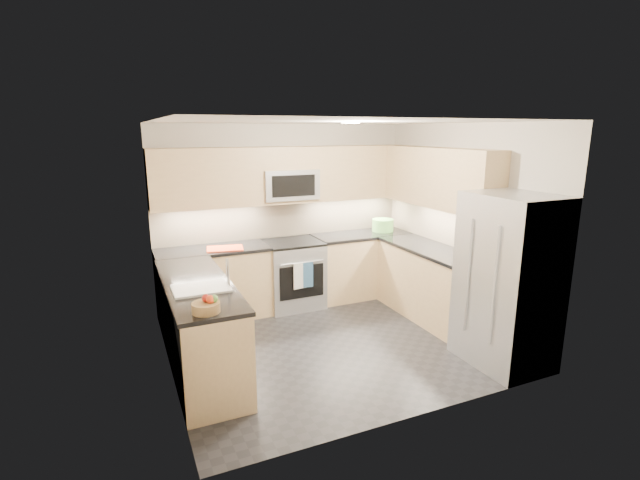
{
  "coord_description": "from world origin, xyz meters",
  "views": [
    {
      "loc": [
        -2.16,
        -4.5,
        2.41
      ],
      "look_at": [
        0.0,
        0.35,
        1.15
      ],
      "focal_mm": 26.0,
      "sensor_mm": 36.0,
      "label": 1
    }
  ],
  "objects": [
    {
      "name": "backsplash_right",
      "position": [
        1.8,
        0.45,
        1.2
      ],
      "size": [
        0.01,
        2.3,
        0.51
      ],
      "primitive_type": "cube",
      "color": "tan",
      "rests_on": "wall_right"
    },
    {
      "name": "range_cooktop",
      "position": [
        0.0,
        1.28,
        0.92
      ],
      "size": [
        0.76,
        0.65,
        0.03
      ],
      "primitive_type": "cube",
      "color": "black",
      "rests_on": "gas_range"
    },
    {
      "name": "oven_door_glass",
      "position": [
        0.0,
        0.95,
        0.45
      ],
      "size": [
        0.62,
        0.02,
        0.45
      ],
      "primitive_type": "cube",
      "color": "black",
      "rests_on": "gas_range"
    },
    {
      "name": "countertop_back_right",
      "position": [
        1.09,
        1.3,
        0.92
      ],
      "size": [
        1.42,
        0.63,
        0.04
      ],
      "primitive_type": "cube",
      "color": "black",
      "rests_on": "base_cab_back_right"
    },
    {
      "name": "backsplash_back",
      "position": [
        0.0,
        1.6,
        1.2
      ],
      "size": [
        3.6,
        0.01,
        0.51
      ],
      "primitive_type": "cube",
      "color": "tan",
      "rests_on": "wall_back"
    },
    {
      "name": "countertop_peninsula",
      "position": [
        -1.5,
        0.0,
        0.92
      ],
      "size": [
        0.63,
        2.0,
        0.04
      ],
      "primitive_type": "cube",
      "color": "black",
      "rests_on": "base_cab_peninsula"
    },
    {
      "name": "wall_left",
      "position": [
        -1.8,
        0.0,
        1.25
      ],
      "size": [
        0.02,
        3.2,
        2.5
      ],
      "primitive_type": "cube",
      "color": "#BDB3A5",
      "rests_on": "floor"
    },
    {
      "name": "cutting_board",
      "position": [
        -0.95,
        1.2,
        0.95
      ],
      "size": [
        0.5,
        0.39,
        0.01
      ],
      "primitive_type": "cube",
      "rotation": [
        0.0,
        0.0,
        -0.19
      ],
      "color": "red",
      "rests_on": "countertop_back_left"
    },
    {
      "name": "base_cab_right",
      "position": [
        1.5,
        0.15,
        0.45
      ],
      "size": [
        0.6,
        1.7,
        0.9
      ],
      "primitive_type": "cube",
      "color": "#D8B682",
      "rests_on": "floor"
    },
    {
      "name": "fruit_apple",
      "position": [
        -1.55,
        -0.81,
        1.05
      ],
      "size": [
        0.07,
        0.07,
        0.07
      ],
      "primitive_type": "sphere",
      "color": "red",
      "rests_on": "fruit_basket"
    },
    {
      "name": "floor",
      "position": [
        0.0,
        0.0,
        0.0
      ],
      "size": [
        3.6,
        3.2,
        0.0
      ],
      "primitive_type": "cube",
      "color": "black",
      "rests_on": "ground"
    },
    {
      "name": "countertop_right",
      "position": [
        1.5,
        0.15,
        0.92
      ],
      "size": [
        0.63,
        1.7,
        0.04
      ],
      "primitive_type": "cube",
      "color": "black",
      "rests_on": "base_cab_right"
    },
    {
      "name": "oven_handle",
      "position": [
        0.0,
        0.93,
        0.72
      ],
      "size": [
        0.6,
        0.02,
        0.02
      ],
      "primitive_type": "cylinder",
      "rotation": [
        0.0,
        1.57,
        0.0
      ],
      "color": "#B2B5BA",
      "rests_on": "gas_range"
    },
    {
      "name": "microwave",
      "position": [
        0.0,
        1.4,
        1.7
      ],
      "size": [
        0.76,
        0.4,
        0.4
      ],
      "primitive_type": "cube",
      "color": "#A0A2A8",
      "rests_on": "upper_cab_back"
    },
    {
      "name": "base_cab_peninsula",
      "position": [
        -1.5,
        0.0,
        0.45
      ],
      "size": [
        0.6,
        2.0,
        0.9
      ],
      "primitive_type": "cube",
      "color": "#D8B682",
      "rests_on": "floor"
    },
    {
      "name": "utensil_bowl",
      "position": [
        1.46,
        1.31,
        1.03
      ],
      "size": [
        0.39,
        0.39,
        0.18
      ],
      "primitive_type": "cylinder",
      "rotation": [
        0.0,
        0.0,
        -0.26
      ],
      "color": "#5EA747",
      "rests_on": "countertop_back_right"
    },
    {
      "name": "wall_back",
      "position": [
        0.0,
        1.6,
        1.25
      ],
      "size": [
        3.6,
        0.02,
        2.5
      ],
      "primitive_type": "cube",
      "color": "#BDB3A5",
      "rests_on": "floor"
    },
    {
      "name": "fruit_basket",
      "position": [
        -1.56,
        -0.83,
        0.98
      ],
      "size": [
        0.25,
        0.25,
        0.08
      ],
      "primitive_type": "cylinder",
      "rotation": [
        0.0,
        0.0,
        0.1
      ],
      "color": "#A47F4C",
      "rests_on": "countertop_peninsula"
    },
    {
      "name": "fruit_orange",
      "position": [
        -1.52,
        -0.85,
        1.05
      ],
      "size": [
        0.07,
        0.07,
        0.07
      ],
      "primitive_type": "sphere",
      "color": "#FB481B",
      "rests_on": "fruit_basket"
    },
    {
      "name": "base_cab_back_left",
      "position": [
        -1.09,
        1.3,
        0.45
      ],
      "size": [
        1.42,
        0.6,
        0.9
      ],
      "primitive_type": "cube",
      "color": "#D8B682",
      "rests_on": "floor"
    },
    {
      "name": "base_cab_back_right",
      "position": [
        1.09,
        1.3,
        0.45
      ],
      "size": [
        1.42,
        0.6,
        0.9
      ],
      "primitive_type": "cube",
      "color": "#D8B682",
      "rests_on": "floor"
    },
    {
      "name": "upper_cab_back",
      "position": [
        0.0,
        1.43,
        1.83
      ],
      "size": [
        3.6,
        0.35,
        0.75
      ],
      "primitive_type": "cube",
      "color": "#D8B682",
      "rests_on": "wall_back"
    },
    {
      "name": "microwave_door",
      "position": [
        0.0,
        1.2,
        1.7
      ],
      "size": [
        0.6,
        0.01,
        0.28
      ],
      "primitive_type": "cube",
      "color": "black",
      "rests_on": "microwave"
    },
    {
      "name": "refrigerator",
      "position": [
        1.45,
        -1.15,
        0.9
      ],
      "size": [
        0.7,
        0.9,
        1.8
      ],
      "primitive_type": "cube",
      "color": "#AAAEB3",
      "rests_on": "floor"
    },
    {
      "name": "upper_cab_right",
      "position": [
        1.62,
        0.28,
        1.83
      ],
      "size": [
        0.35,
        1.95,
        0.75
      ],
      "primitive_type": "cube",
      "color": "#D8B682",
      "rests_on": "wall_right"
    },
    {
      "name": "wall_right",
      "position": [
        1.8,
        0.0,
        1.25
      ],
      "size": [
        0.02,
        3.2,
        2.5
      ],
      "primitive_type": "cube",
      "color": "#BDB3A5",
      "rests_on": "floor"
    },
    {
      "name": "sink_basin",
      "position": [
        -1.5,
        -0.25,
        0.88
      ],
      "size": [
        0.52,
        0.38,
        0.16
      ],
      "primitive_type": "cube",
      "color": "white",
      "rests_on": "base_cab_peninsula"
    },
    {
      "name": "fridge_handle_left",
      "position": [
        1.08,
        -1.33,
        0.95
      ],
      "size": [
        0.02,
        0.02,
        1.2
      ],
      "primitive_type": "cylinder",
      "color": "#B2B5BA",
      "rests_on": "refrigerator"
    },
    {
      "name": "wall_front",
      "position": [
        0.0,
        -1.6,
        1.25
      ],
      "size": [
        3.6,
        0.02,
        2.5
      ],
      "primitive_type": "cube",
      "color": "#BDB3A5",
      "rests_on": "floor"
    },
    {
      "name": "fridge_handle_right",
      "position": [
        1.08,
        -0.97,
        0.95
      ],
      "size": [
        0.02,
        0.02,
        1.2
      ],
      "primitive_type": "cylinder",
      "color": "#B2B5BA",
      "rests_on": "refrigerator"
    },
    {
      "name": "fruit_pear",
      "position": [
        -1.49,
        -0.85,
        1.05
      ],
      "size": [
        0.06,
        0.06,
        0.06
      ],
      "primitive_type": "sphere",
      "color": "#69A747",
      "rests_on": "fruit_basket"
    },
    {
      "name": "countertop_back_left",
      "position": [
        -1.09,
        1.3,
        0.92
      ],
      "size": [
        1.42,
        0.63,
        0.04
      ],
      "primitive_type": "cube",
      "color": "black",
      "rests_on": "base_cab_back_left"
    },
    {
      "name": "gas_range",
      "position": [
        0.0,
        1.28,
        0.46
      ],
      "size": [
        0.76,
        0.65,
        0.91
      ],
      "primitive_type": "cube",
      "color": "#A3A5AA",
      "rests_on": "floor"
    },
    {
      "name": "dish_towel_blue",
      "position": [
        0.05,
        0.91,
        0.55
      ],
      "size": [
        0.18,
        0.03,
        0.34
      ],
      "primitive_type": "cube",
      "rotation": [
        0.0,
        0.0,
        -0.1
      ],
      "color": "#2D557C",
      "rests_on": "oven_handle"
    },
    {
      "name": "dish_towel_check",
      "position": [
        -0.04,
        0.91,
        0.55
      ],
      "size": [
        0.19,
        0.04,
        0.35
      ],
      "primitive_type": "cube",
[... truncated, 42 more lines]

